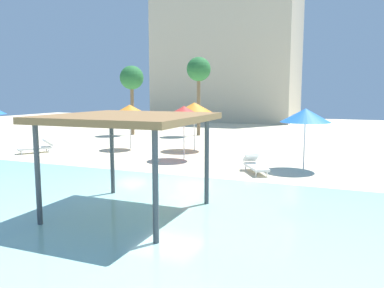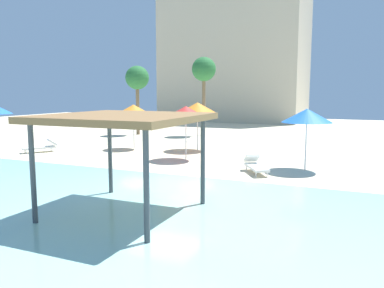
{
  "view_description": "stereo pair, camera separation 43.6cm",
  "coord_description": "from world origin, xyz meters",
  "px_view_note": "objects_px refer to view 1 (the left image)",
  "views": [
    {
      "loc": [
        6.17,
        -12.88,
        3.46
      ],
      "look_at": [
        0.16,
        2.0,
        1.3
      ],
      "focal_mm": 36.31,
      "sensor_mm": 36.0,
      "label": 1
    },
    {
      "loc": [
        6.57,
        -12.71,
        3.46
      ],
      "look_at": [
        0.16,
        2.0,
        1.3
      ],
      "focal_mm": 36.31,
      "sensor_mm": 36.0,
      "label": 2
    }
  ],
  "objects_px": {
    "beach_umbrella_orange_2": "(130,109)",
    "palm_tree_0": "(132,79)",
    "shade_pavilion": "(128,121)",
    "beach_umbrella_blue_1": "(305,115)",
    "lounge_chair_1": "(37,147)",
    "lounge_chair_2": "(255,165)",
    "beach_umbrella_red_4": "(184,112)",
    "palm_tree_1": "(199,71)",
    "beach_umbrella_orange_5": "(194,108)"
  },
  "relations": [
    {
      "from": "beach_umbrella_red_4",
      "to": "palm_tree_0",
      "type": "bearing_deg",
      "value": 132.64
    },
    {
      "from": "beach_umbrella_orange_2",
      "to": "palm_tree_0",
      "type": "xyz_separation_m",
      "value": [
        -4.01,
        7.05,
        2.05
      ]
    },
    {
      "from": "beach_umbrella_orange_2",
      "to": "beach_umbrella_orange_5",
      "type": "relative_size",
      "value": 0.95
    },
    {
      "from": "shade_pavilion",
      "to": "beach_umbrella_red_4",
      "type": "bearing_deg",
      "value": 103.57
    },
    {
      "from": "shade_pavilion",
      "to": "beach_umbrella_orange_5",
      "type": "relative_size",
      "value": 1.43
    },
    {
      "from": "palm_tree_1",
      "to": "shade_pavilion",
      "type": "bearing_deg",
      "value": -74.41
    },
    {
      "from": "palm_tree_0",
      "to": "beach_umbrella_orange_2",
      "type": "bearing_deg",
      "value": -60.34
    },
    {
      "from": "beach_umbrella_red_4",
      "to": "palm_tree_0",
      "type": "relative_size",
      "value": 0.5
    },
    {
      "from": "lounge_chair_2",
      "to": "beach_umbrella_red_4",
      "type": "bearing_deg",
      "value": -145.39
    },
    {
      "from": "beach_umbrella_blue_1",
      "to": "beach_umbrella_red_4",
      "type": "distance_m",
      "value": 6.03
    },
    {
      "from": "shade_pavilion",
      "to": "lounge_chair_2",
      "type": "height_order",
      "value": "shade_pavilion"
    },
    {
      "from": "lounge_chair_1",
      "to": "lounge_chair_2",
      "type": "relative_size",
      "value": 0.98
    },
    {
      "from": "lounge_chair_1",
      "to": "palm_tree_0",
      "type": "height_order",
      "value": "palm_tree_0"
    },
    {
      "from": "beach_umbrella_orange_5",
      "to": "palm_tree_1",
      "type": "xyz_separation_m",
      "value": [
        -2.65,
        7.6,
        2.55
      ]
    },
    {
      "from": "beach_umbrella_red_4",
      "to": "beach_umbrella_orange_5",
      "type": "relative_size",
      "value": 0.96
    },
    {
      "from": "lounge_chair_1",
      "to": "lounge_chair_2",
      "type": "height_order",
      "value": "same"
    },
    {
      "from": "lounge_chair_1",
      "to": "palm_tree_0",
      "type": "xyz_separation_m",
      "value": [
        0.15,
        10.35,
        4.15
      ]
    },
    {
      "from": "beach_umbrella_blue_1",
      "to": "lounge_chair_2",
      "type": "height_order",
      "value": "beach_umbrella_blue_1"
    },
    {
      "from": "beach_umbrella_orange_2",
      "to": "beach_umbrella_red_4",
      "type": "distance_m",
      "value": 5.0
    },
    {
      "from": "shade_pavilion",
      "to": "beach_umbrella_blue_1",
      "type": "xyz_separation_m",
      "value": [
        3.86,
        8.51,
        -0.23
      ]
    },
    {
      "from": "beach_umbrella_blue_1",
      "to": "lounge_chair_2",
      "type": "bearing_deg",
      "value": -142.65
    },
    {
      "from": "beach_umbrella_orange_2",
      "to": "beach_umbrella_red_4",
      "type": "bearing_deg",
      "value": -26.01
    },
    {
      "from": "shade_pavilion",
      "to": "lounge_chair_1",
      "type": "distance_m",
      "value": 13.53
    },
    {
      "from": "palm_tree_0",
      "to": "beach_umbrella_red_4",
      "type": "bearing_deg",
      "value": -47.36
    },
    {
      "from": "shade_pavilion",
      "to": "palm_tree_1",
      "type": "xyz_separation_m",
      "value": [
        -5.5,
        19.7,
        2.43
      ]
    },
    {
      "from": "beach_umbrella_orange_2",
      "to": "lounge_chair_2",
      "type": "relative_size",
      "value": 1.4
    },
    {
      "from": "beach_umbrella_orange_2",
      "to": "palm_tree_0",
      "type": "distance_m",
      "value": 8.36
    },
    {
      "from": "lounge_chair_2",
      "to": "palm_tree_1",
      "type": "xyz_separation_m",
      "value": [
        -7.47,
        12.63,
        4.76
      ]
    },
    {
      "from": "palm_tree_0",
      "to": "beach_umbrella_blue_1",
      "type": "bearing_deg",
      "value": -33.59
    },
    {
      "from": "shade_pavilion",
      "to": "palm_tree_0",
      "type": "distance_m",
      "value": 21.13
    },
    {
      "from": "lounge_chair_1",
      "to": "lounge_chair_2",
      "type": "distance_m",
      "value": 12.8
    },
    {
      "from": "shade_pavilion",
      "to": "beach_umbrella_orange_5",
      "type": "bearing_deg",
      "value": 103.22
    },
    {
      "from": "lounge_chair_2",
      "to": "palm_tree_0",
      "type": "height_order",
      "value": "palm_tree_0"
    },
    {
      "from": "beach_umbrella_red_4",
      "to": "lounge_chair_1",
      "type": "relative_size",
      "value": 1.45
    },
    {
      "from": "shade_pavilion",
      "to": "beach_umbrella_red_4",
      "type": "xyz_separation_m",
      "value": [
        -2.15,
        8.91,
        -0.19
      ]
    },
    {
      "from": "shade_pavilion",
      "to": "beach_umbrella_orange_2",
      "type": "height_order",
      "value": "shade_pavilion"
    },
    {
      "from": "shade_pavilion",
      "to": "lounge_chair_1",
      "type": "relative_size",
      "value": 2.15
    },
    {
      "from": "beach_umbrella_red_4",
      "to": "lounge_chair_2",
      "type": "height_order",
      "value": "beach_umbrella_red_4"
    },
    {
      "from": "lounge_chair_2",
      "to": "palm_tree_0",
      "type": "xyz_separation_m",
      "value": [
        -12.63,
        11.09,
        4.15
      ]
    },
    {
      "from": "beach_umbrella_red_4",
      "to": "beach_umbrella_orange_5",
      "type": "height_order",
      "value": "beach_umbrella_orange_5"
    },
    {
      "from": "shade_pavilion",
      "to": "palm_tree_1",
      "type": "bearing_deg",
      "value": 105.59
    },
    {
      "from": "palm_tree_0",
      "to": "lounge_chair_1",
      "type": "bearing_deg",
      "value": -90.81
    },
    {
      "from": "beach_umbrella_blue_1",
      "to": "palm_tree_1",
      "type": "xyz_separation_m",
      "value": [
        -9.36,
        11.19,
        2.66
      ]
    },
    {
      "from": "beach_umbrella_orange_2",
      "to": "palm_tree_1",
      "type": "height_order",
      "value": "palm_tree_1"
    },
    {
      "from": "shade_pavilion",
      "to": "palm_tree_1",
      "type": "height_order",
      "value": "palm_tree_1"
    },
    {
      "from": "shade_pavilion",
      "to": "lounge_chair_2",
      "type": "distance_m",
      "value": 7.7
    },
    {
      "from": "beach_umbrella_orange_2",
      "to": "lounge_chair_1",
      "type": "xyz_separation_m",
      "value": [
        -4.16,
        -3.3,
        -2.1
      ]
    },
    {
      "from": "beach_umbrella_orange_5",
      "to": "beach_umbrella_red_4",
      "type": "bearing_deg",
      "value": -77.76
    },
    {
      "from": "shade_pavilion",
      "to": "beach_umbrella_red_4",
      "type": "relative_size",
      "value": 1.49
    },
    {
      "from": "palm_tree_1",
      "to": "beach_umbrella_orange_5",
      "type": "bearing_deg",
      "value": -70.74
    }
  ]
}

